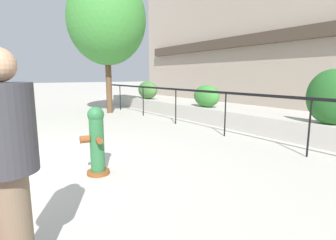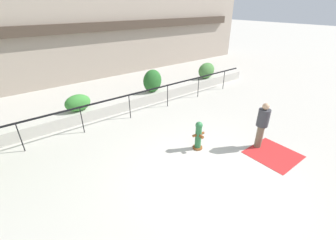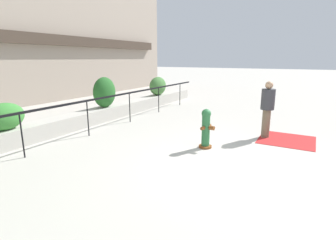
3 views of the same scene
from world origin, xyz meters
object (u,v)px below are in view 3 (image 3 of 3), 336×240
hedge_bush_2 (104,92)px  fire_hydrant (206,128)px  hedge_bush_1 (4,117)px  hedge_bush_3 (158,86)px  pedestrian (267,106)px

hedge_bush_2 → fire_hydrant: bearing=-104.9°
hedge_bush_1 → fire_hydrant: hedge_bush_1 is taller
hedge_bush_3 → fire_hydrant: hedge_bush_3 is taller
fire_hydrant → hedge_bush_3: bearing=41.8°
hedge_bush_1 → hedge_bush_2: (3.90, 0.00, 0.22)m
pedestrian → hedge_bush_3: bearing=60.0°
hedge_bush_3 → pedestrian: (-3.47, -6.00, 0.01)m
hedge_bush_3 → fire_hydrant: 7.12m
hedge_bush_2 → hedge_bush_3: 4.04m
hedge_bush_2 → pedestrian: (0.56, -6.00, -0.11)m
hedge_bush_3 → fire_hydrant: (-5.30, -4.74, -0.42)m
hedge_bush_1 → pedestrian: (4.46, -6.00, 0.12)m
hedge_bush_1 → pedestrian: size_ratio=0.63×
hedge_bush_2 → hedge_bush_3: hedge_bush_2 is taller
hedge_bush_1 → hedge_bush_2: bearing=0.0°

